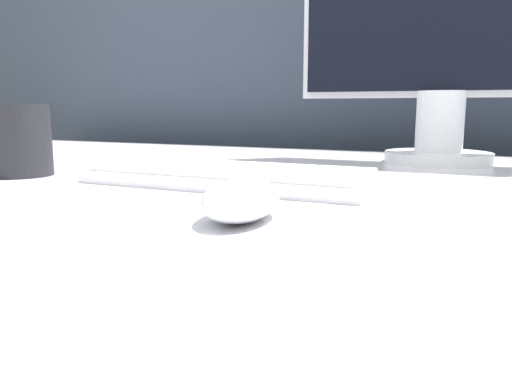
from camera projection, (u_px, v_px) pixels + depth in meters
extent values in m
cube|color=#333D4C|center=(395.00, 189.00, 1.26)|extent=(5.00, 0.03, 1.24)
ellipsoid|color=white|center=(241.00, 200.00, 0.45)|extent=(0.08, 0.12, 0.04)
cube|color=white|center=(229.00, 178.00, 0.65)|extent=(0.38, 0.15, 0.02)
cube|color=silver|center=(229.00, 169.00, 0.65)|extent=(0.36, 0.13, 0.01)
cylinder|color=white|center=(438.00, 157.00, 0.90)|extent=(0.19, 0.19, 0.02)
cylinder|color=white|center=(440.00, 122.00, 0.89)|extent=(0.08, 0.08, 0.11)
cylinder|color=#232328|center=(19.00, 140.00, 0.73)|extent=(0.09, 0.09, 0.10)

